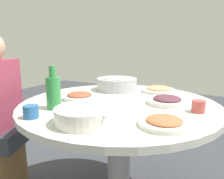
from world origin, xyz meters
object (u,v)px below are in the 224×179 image
(green_bottle, at_px, (53,92))
(round_dining_table, at_px, (119,127))
(dish_eggplant, at_px, (167,100))
(tea_cup_near, at_px, (198,106))
(soup_bowl, at_px, (84,116))
(dish_shrimp, at_px, (159,89))
(dish_tofu_braise, at_px, (164,122))
(dish_stirfry, at_px, (80,96))
(tea_cup_far, at_px, (31,112))
(stool_for_diner_right, at_px, (3,172))
(rice_bowl, at_px, (117,84))

(green_bottle, bearing_deg, round_dining_table, -40.68)
(round_dining_table, relative_size, green_bottle, 5.05)
(dish_eggplant, height_order, tea_cup_near, tea_cup_near)
(soup_bowl, bearing_deg, dish_shrimp, -6.62)
(dish_tofu_braise, distance_m, green_bottle, 0.62)
(dish_shrimp, xyz_separation_m, tea_cup_near, (-0.38, -0.33, 0.01))
(dish_stirfry, xyz_separation_m, tea_cup_far, (-0.41, -0.02, 0.01))
(green_bottle, bearing_deg, dish_stirfry, 1.97)
(round_dining_table, height_order, stool_for_diner_right, round_dining_table)
(tea_cup_near, bearing_deg, soup_bowl, 134.83)
(round_dining_table, height_order, dish_shrimp, dish_shrimp)
(dish_stirfry, xyz_separation_m, dish_tofu_braise, (-0.20, -0.62, -0.00))
(dish_tofu_braise, distance_m, tea_cup_far, 0.63)
(dish_tofu_braise, distance_m, stool_for_diner_right, 1.26)
(green_bottle, height_order, tea_cup_far, green_bottle)
(soup_bowl, distance_m, dish_tofu_braise, 0.36)
(green_bottle, xyz_separation_m, tea_cup_near, (0.32, -0.71, -0.07))
(dish_shrimp, relative_size, stool_for_diner_right, 0.57)
(dish_eggplant, distance_m, tea_cup_far, 0.77)
(tea_cup_near, height_order, tea_cup_far, same)
(dish_eggplant, xyz_separation_m, tea_cup_far, (-0.58, 0.51, 0.01))
(round_dining_table, relative_size, dish_stirfry, 5.58)
(rice_bowl, height_order, tea_cup_far, rice_bowl)
(round_dining_table, distance_m, tea_cup_far, 0.56)
(tea_cup_near, bearing_deg, rice_bowl, 65.50)
(soup_bowl, distance_m, tea_cup_far, 0.28)
(rice_bowl, bearing_deg, tea_cup_near, -114.50)
(rice_bowl, height_order, dish_shrimp, rice_bowl)
(dish_tofu_braise, relative_size, dish_shrimp, 0.93)
(round_dining_table, distance_m, green_bottle, 0.47)
(rice_bowl, relative_size, dish_stirfry, 1.44)
(dish_tofu_braise, xyz_separation_m, tea_cup_near, (0.28, -0.10, 0.01))
(soup_bowl, height_order, dish_tofu_braise, soup_bowl)
(dish_shrimp, xyz_separation_m, green_bottle, (-0.71, 0.38, 0.08))
(dish_eggplant, bearing_deg, dish_tofu_braise, -166.56)
(dish_stirfry, relative_size, dish_tofu_braise, 0.95)
(round_dining_table, height_order, dish_stirfry, dish_stirfry)
(dish_stirfry, xyz_separation_m, stool_for_diner_right, (-0.25, 0.51, -0.57))
(rice_bowl, bearing_deg, stool_for_diner_right, 137.03)
(green_bottle, bearing_deg, dish_tofu_braise, -86.43)
(green_bottle, height_order, stool_for_diner_right, green_bottle)
(rice_bowl, bearing_deg, tea_cup_far, 176.08)
(soup_bowl, height_order, dish_shrimp, soup_bowl)
(dish_tofu_braise, bearing_deg, soup_bowl, 113.27)
(tea_cup_far, xyz_separation_m, stool_for_diner_right, (0.16, 0.53, -0.58))
(rice_bowl, relative_size, soup_bowl, 1.09)
(dish_tofu_braise, relative_size, dish_eggplant, 0.95)
(tea_cup_near, distance_m, stool_for_diner_right, 1.40)
(dish_stirfry, relative_size, dish_eggplant, 0.91)
(dish_tofu_braise, height_order, tea_cup_far, tea_cup_far)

